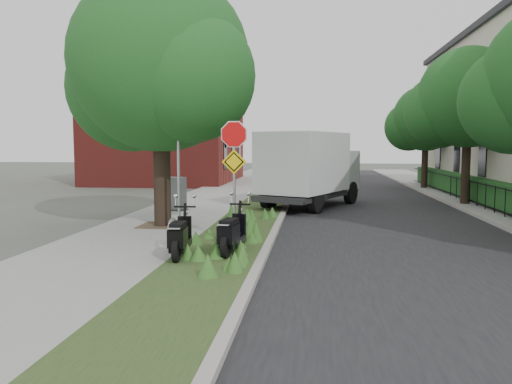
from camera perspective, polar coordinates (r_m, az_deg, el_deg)
ground at (r=12.30m, az=3.58°, el=-6.81°), size 120.00×120.00×0.00m
sidewalk_near at (r=22.69m, az=-5.77°, el=-1.06°), size 3.50×60.00×0.12m
verge at (r=22.25m, az=1.16°, el=-1.16°), size 2.00×60.00×0.12m
kerb_near at (r=22.18m, az=3.73°, el=-1.18°), size 0.20×60.00×0.13m
road at (r=22.28m, az=12.76°, el=-1.42°), size 7.00×60.00×0.01m
kerb_far at (r=22.91m, az=21.50°, el=-1.33°), size 0.20×60.00×0.13m
footpath_far at (r=23.40m, az=25.53°, el=-1.36°), size 3.20×60.00×0.12m
street_tree_main at (r=15.76m, az=-11.11°, el=13.34°), size 6.21×5.54×7.66m
bare_post at (r=14.34m, az=-8.86°, el=3.42°), size 0.08×0.08×4.00m
bike_hoop at (r=12.07m, az=-9.52°, el=-4.71°), size 0.06×0.78×0.77m
sign_assembly at (r=12.76m, az=-2.52°, el=4.17°), size 0.94×0.08×3.22m
fence_far at (r=23.04m, az=23.24°, el=0.15°), size 0.04×24.00×1.00m
hedge_far at (r=23.24m, az=24.89°, el=0.13°), size 1.00×24.00×1.10m
brick_building at (r=35.52m, az=-9.95°, el=7.91°), size 9.40×10.40×8.30m
far_tree_b at (r=23.00m, az=22.92°, el=9.39°), size 4.83×4.31×6.56m
far_tree_c at (r=30.73m, az=18.74°, el=7.64°), size 4.37×3.89×5.93m
scooter_near at (r=11.13m, az=-8.73°, el=-5.46°), size 0.44×1.71×0.81m
scooter_far at (r=11.39m, az=-2.85°, el=-5.13°), size 0.50×1.73×0.82m
box_truck at (r=20.82m, az=6.14°, el=2.96°), size 4.43×6.24×2.65m
utility_cabinet at (r=19.29m, az=-9.38°, el=-0.26°), size 1.07×0.85×1.26m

